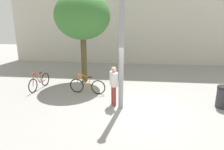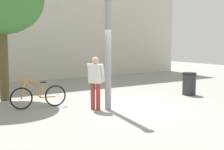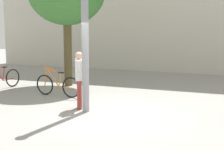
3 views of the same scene
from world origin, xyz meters
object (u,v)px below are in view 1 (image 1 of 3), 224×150
bicycle_orange (87,86)px  bicycle_red (39,82)px  lamppost (121,45)px  trash_bin (223,97)px  person_by_lamppost (114,83)px  plaza_tree (82,16)px

bicycle_orange → bicycle_red: (-2.59, 0.34, 0.00)m
lamppost → trash_bin: 4.72m
bicycle_orange → trash_bin: 6.00m
lamppost → person_by_lamppost: 1.67m
lamppost → bicycle_red: size_ratio=2.73×
bicycle_red → bicycle_orange: bearing=-7.5°
lamppost → bicycle_orange: bearing=140.0°
person_by_lamppost → bicycle_orange: (-1.43, 1.22, -0.58)m
plaza_tree → person_by_lamppost: bearing=-57.2°
bicycle_orange → trash_bin: (5.92, -0.97, 0.07)m
plaza_tree → bicycle_orange: (0.59, -1.92, -3.26)m
plaza_tree → bicycle_red: plaza_tree is taller
lamppost → plaza_tree: size_ratio=0.99×
lamppost → bicycle_red: (-4.33, 1.80, -2.20)m
lamppost → bicycle_orange: 3.17m
bicycle_red → trash_bin: (8.51, -1.30, 0.07)m
person_by_lamppost → bicycle_red: person_by_lamppost is taller
lamppost → bicycle_red: 5.18m
lamppost → plaza_tree: bearing=124.6°
person_by_lamppost → bicycle_red: (-4.02, 1.56, -0.58)m
lamppost → trash_bin: lamppost is taller
person_by_lamppost → plaza_tree: (-2.02, 3.14, 2.68)m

